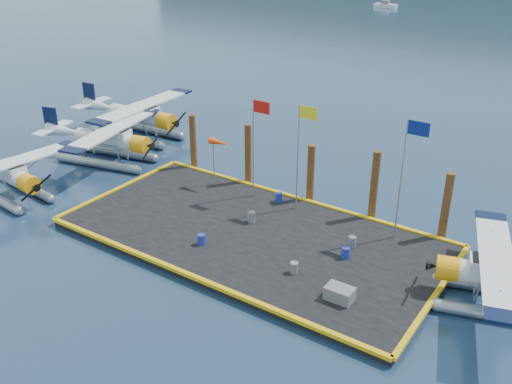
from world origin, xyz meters
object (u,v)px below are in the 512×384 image
drum_1 (294,268)px  crate (340,293)px  flagpole_red (256,134)px  piling_1 (248,156)px  drum_0 (251,217)px  drum_5 (279,197)px  seaplane_a (9,176)px  piling_4 (446,209)px  piling_3 (374,188)px  seaplane_d (502,280)px  windsock (219,144)px  piling_2 (311,175)px  flagpole_yellow (301,142)px  drum_2 (346,253)px  piling_0 (193,144)px  seaplane_b (110,142)px  flagpole_blue (407,163)px  seaplane_c (140,118)px  drum_4 (352,242)px  drum_3 (201,239)px

drum_1 → crate: size_ratio=0.45×
flagpole_red → piling_1: size_ratio=1.43×
drum_0 → drum_5: size_ratio=1.08×
seaplane_a → piling_4: 25.50m
drum_0 → drum_5: (-0.10, 3.02, -0.02)m
drum_5 → piling_3: bearing=14.9°
seaplane_d → windsock: bearing=64.5°
drum_0 → drum_1: 5.44m
drum_0 → piling_3: 6.98m
piling_2 → piling_3: 4.01m
seaplane_d → flagpole_yellow: flagpole_yellow is taller
flagpole_red → drum_2: bearing=-23.3°
seaplane_d → piling_0: bearing=61.6°
seaplane_b → drum_1: seaplane_b is taller
seaplane_a → flagpole_yellow: size_ratio=1.46×
piling_2 → drum_2: bearing=-45.6°
flagpole_blue → piling_4: (1.80, 1.60, -2.69)m
seaplane_b → drum_1: (18.16, -5.34, -0.85)m
piling_2 → flagpole_red: bearing=-150.2°
drum_0 → piling_2: 4.74m
piling_0 → piling_1: bearing=0.0°
drum_0 → drum_1: size_ratio=1.09×
flagpole_yellow → drum_2: bearing=-35.5°
flagpole_blue → windsock: flagpole_blue is taller
seaplane_c → drum_1: size_ratio=18.91×
seaplane_b → flagpole_red: 12.37m
flagpole_blue → piling_0: 15.51m
piling_0 → piling_1: (4.50, 0.00, 0.10)m
drum_1 → piling_4: bearing=58.0°
crate → flagpole_yellow: size_ratio=0.20×
drum_2 → piling_3: bearing=99.0°
flagpole_yellow → piling_1: size_ratio=1.48×
seaplane_d → drum_5: seaplane_d is taller
seaplane_c → flagpole_yellow: 17.67m
seaplane_c → seaplane_d: (28.53, -6.90, -0.21)m
piling_3 → seaplane_a: bearing=-154.3°
piling_1 → flagpole_blue: bearing=-8.5°
windsock → piling_2: 5.90m
drum_4 → piling_0: 14.11m
drum_2 → flagpole_blue: flagpole_blue is taller
drum_5 → piling_2: bearing=47.4°
drum_3 → crate: bearing=-1.9°
piling_4 → drum_4: bearing=-133.0°
seaplane_d → piling_1: 16.89m
seaplane_c → crate: bearing=61.0°
piling_3 → piling_4: piling_3 is taller
piling_2 → seaplane_b: bearing=-171.9°
piling_4 → flagpole_blue: bearing=-138.4°
drum_2 → crate: crate is taller
drum_3 → crate: (8.02, -0.27, 0.03)m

